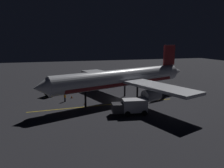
{
  "coord_description": "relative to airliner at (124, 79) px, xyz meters",
  "views": [
    {
      "loc": [
        -40.71,
        13.63,
        12.02
      ],
      "look_at": [
        0.0,
        2.0,
        3.5
      ],
      "focal_mm": 34.43,
      "sensor_mm": 36.0,
      "label": 1
    }
  ],
  "objects": [
    {
      "name": "baggage_truck",
      "position": [
        8.96,
        13.23,
        -3.23
      ],
      "size": [
        6.02,
        5.91,
        2.33
      ],
      "color": "gold",
      "rests_on": "ground_plane"
    },
    {
      "name": "apron_guide_stripe",
      "position": [
        -2.66,
        4.57,
        -4.45
      ],
      "size": [
        1.24,
        28.27,
        0.01
      ],
      "primitive_type": "cube",
      "rotation": [
        0.0,
        0.0,
        0.04
      ],
      "color": "gold",
      "rests_on": "ground_plane"
    },
    {
      "name": "traffic_cone_under_wing",
      "position": [
        4.2,
        10.29,
        -4.21
      ],
      "size": [
        0.5,
        0.5,
        0.55
      ],
      "color": "#EA590F",
      "rests_on": "ground_plane"
    },
    {
      "name": "airliner",
      "position": [
        0.0,
        0.0,
        0.0
      ],
      "size": [
        32.37,
        35.33,
        11.08
      ],
      "color": "silver",
      "rests_on": "ground_plane"
    },
    {
      "name": "traffic_cone_near_right",
      "position": [
        -1.18,
        8.29,
        -4.21
      ],
      "size": [
        0.5,
        0.5,
        0.55
      ],
      "color": "#EA590F",
      "rests_on": "ground_plane"
    },
    {
      "name": "catering_truck",
      "position": [
        -8.93,
        1.75,
        -3.16
      ],
      "size": [
        2.89,
        6.0,
        2.56
      ],
      "color": "silver",
      "rests_on": "ground_plane"
    },
    {
      "name": "traffic_cone_near_left",
      "position": [
        8.8,
        5.78,
        -4.21
      ],
      "size": [
        0.5,
        0.5,
        0.55
      ],
      "color": "#EA590F",
      "rests_on": "ground_plane"
    },
    {
      "name": "ground_crew_worker",
      "position": [
        1.87,
        11.85,
        -3.57
      ],
      "size": [
        0.4,
        0.4,
        1.74
      ],
      "color": "black",
      "rests_on": "ground_plane"
    },
    {
      "name": "ground_plane",
      "position": [
        -0.19,
        0.57,
        -4.56
      ],
      "size": [
        180.0,
        180.0,
        0.2
      ],
      "primitive_type": "cube",
      "color": "#2A2A2F"
    }
  ]
}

